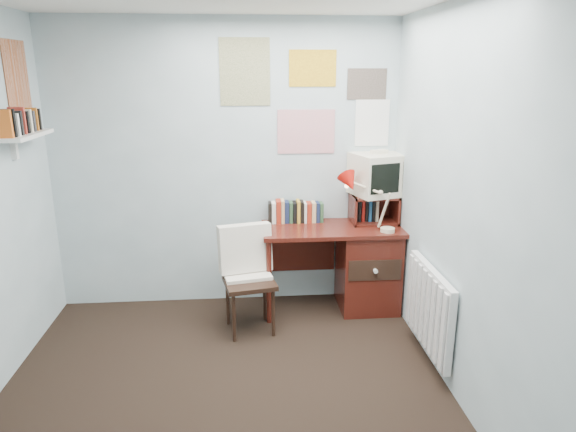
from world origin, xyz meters
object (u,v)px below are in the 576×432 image
object	(u,v)px
crt_tv	(378,172)
wall_shelf	(24,135)
desk_lamp	(389,206)
desk	(361,264)
desk_chair	(249,283)
radiator	(429,308)
tv_riser	(374,209)

from	to	relation	value
crt_tv	wall_shelf	size ratio (longest dim) A/B	0.67
wall_shelf	desk_lamp	bearing A→B (deg)	4.25
desk	crt_tv	bearing A→B (deg)	41.20
desk_chair	desk	bearing A→B (deg)	8.81
wall_shelf	radiator	bearing A→B (deg)	-10.89
desk	wall_shelf	distance (m)	2.87
crt_tv	desk_lamp	bearing A→B (deg)	-103.30
desk	desk_chair	size ratio (longest dim) A/B	1.43
desk	desk_chair	distance (m)	1.06
desk	desk_chair	bearing A→B (deg)	-160.20
desk_chair	tv_riser	distance (m)	1.29
desk	radiator	distance (m)	0.97
radiator	wall_shelf	world-z (taller)	wall_shelf
radiator	desk	bearing A→B (deg)	107.24
crt_tv	radiator	world-z (taller)	crt_tv
tv_riser	crt_tv	world-z (taller)	crt_tv
desk_lamp	tv_riser	size ratio (longest dim) A/B	1.10
desk_chair	crt_tv	size ratio (longest dim) A/B	2.01
desk	radiator	world-z (taller)	desk
desk_lamp	radiator	bearing A→B (deg)	-76.24
desk	tv_riser	distance (m)	0.51
crt_tv	radiator	size ratio (longest dim) A/B	0.52
desk	desk_chair	world-z (taller)	desk_chair
tv_riser	crt_tv	distance (m)	0.32
tv_riser	desk_chair	bearing A→B (deg)	-157.18
crt_tv	radiator	distance (m)	1.33
crt_tv	wall_shelf	xyz separation A→B (m)	(-2.72, -0.51, 0.41)
tv_riser	radiator	bearing A→B (deg)	-80.72
desk_chair	wall_shelf	xyz separation A→B (m)	(-1.58, -0.02, 1.20)
desk_lamp	desk_chair	bearing A→B (deg)	-166.22
crt_tv	wall_shelf	bearing A→B (deg)	173.23
tv_riser	crt_tv	size ratio (longest dim) A/B	0.96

